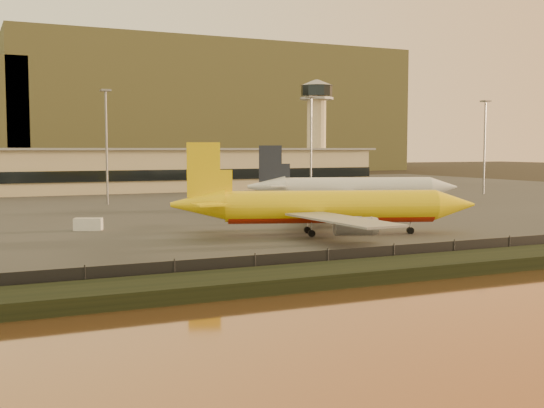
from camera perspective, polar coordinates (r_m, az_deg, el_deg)
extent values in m
plane|color=black|center=(83.57, 3.93, -4.03)|extent=(900.00, 900.00, 0.00)
cube|color=black|center=(69.19, 10.68, -5.33)|extent=(320.00, 7.00, 1.40)
cube|color=#2D2D2D|center=(172.63, -11.27, 0.41)|extent=(320.00, 220.00, 0.20)
cube|color=black|center=(72.34, 8.86, -4.39)|extent=(300.00, 0.05, 2.20)
cube|color=tan|center=(201.60, -13.26, 2.71)|extent=(160.00, 22.00, 12.00)
cube|color=black|center=(190.67, -12.60, 2.31)|extent=(160.00, 0.60, 3.00)
cube|color=gray|center=(201.49, -13.30, 4.50)|extent=(164.00, 24.00, 0.60)
cylinder|color=tan|center=(231.15, 3.73, 5.28)|extent=(6.40, 6.40, 30.00)
cylinder|color=black|center=(231.95, 3.76, 9.43)|extent=(10.40, 10.40, 3.50)
cone|color=gray|center=(232.19, 3.76, 10.10)|extent=(11.20, 11.20, 2.00)
cylinder|color=gray|center=(231.75, 3.75, 8.80)|extent=(11.20, 11.20, 0.80)
cylinder|color=slate|center=(155.41, -13.67, 4.56)|extent=(0.50, 0.50, 25.00)
cube|color=slate|center=(155.94, -13.76, 9.23)|extent=(2.20, 2.20, 0.40)
cylinder|color=slate|center=(170.26, 3.28, 4.68)|extent=(0.50, 0.50, 25.00)
cube|color=slate|center=(170.74, 3.30, 8.94)|extent=(2.20, 2.20, 0.40)
cylinder|color=slate|center=(194.06, 17.35, 4.47)|extent=(0.50, 0.50, 25.00)
cube|color=slate|center=(194.48, 17.44, 8.21)|extent=(2.20, 2.20, 0.40)
cube|color=brown|center=(433.00, -7.17, 7.58)|extent=(220.00, 160.00, 70.00)
cylinder|color=yellow|center=(98.38, 5.00, -0.14)|extent=(30.43, 14.14, 4.43)
cylinder|color=#AE1E09|center=(98.45, 5.00, -0.59)|extent=(29.31, 12.94, 3.45)
cone|color=yellow|center=(103.32, 15.03, -0.06)|extent=(7.08, 6.12, 4.43)
cone|color=yellow|center=(96.69, -6.23, -0.04)|extent=(8.69, 6.68, 4.43)
cube|color=yellow|center=(96.41, -5.75, 2.85)|extent=(4.55, 1.85, 7.75)
cube|color=yellow|center=(101.07, -5.24, 0.36)|extent=(5.93, 5.92, 0.27)
cube|color=yellow|center=(92.24, -5.21, -0.05)|extent=(4.33, 4.28, 0.27)
cube|color=gray|center=(109.88, 3.43, -0.04)|extent=(17.06, 18.38, 0.27)
cylinder|color=gray|center=(107.53, 4.79, -0.80)|extent=(5.62, 3.96, 2.44)
cube|color=gray|center=(86.77, 5.87, -1.31)|extent=(6.98, 19.45, 0.27)
cylinder|color=gray|center=(90.13, 6.83, -1.87)|extent=(5.62, 3.96, 2.44)
cylinder|color=black|center=(101.56, 11.50, -2.18)|extent=(1.17, 1.05, 0.97)
cylinder|color=slate|center=(101.50, 11.50, -1.89)|extent=(0.17, 0.17, 1.99)
cylinder|color=black|center=(96.27, 3.33, -2.46)|extent=(1.17, 1.05, 0.97)
cylinder|color=slate|center=(96.21, 3.33, -2.16)|extent=(0.17, 0.17, 1.99)
cylinder|color=black|center=(100.18, 2.98, -2.18)|extent=(1.17, 1.05, 0.97)
cylinder|color=slate|center=(100.12, 2.98, -1.90)|extent=(0.17, 0.17, 1.99)
cylinder|color=silver|center=(146.17, 7.20, 1.38)|extent=(31.15, 14.17, 4.36)
cylinder|color=gray|center=(146.22, 7.19, 1.08)|extent=(30.02, 12.98, 3.40)
cone|color=silver|center=(151.52, 14.12, 1.39)|extent=(7.18, 6.08, 4.36)
cone|color=silver|center=(142.99, -0.49, 1.47)|extent=(8.83, 6.64, 4.36)
cube|color=#1B2031|center=(142.89, -0.14, 3.39)|extent=(4.66, 1.86, 7.63)
cube|color=silver|center=(147.48, 0.03, 1.70)|extent=(5.97, 5.93, 0.26)
cube|color=silver|center=(138.82, 0.40, 1.51)|extent=(4.41, 4.19, 0.26)
cube|color=gray|center=(157.72, 5.90, 1.35)|extent=(17.42, 18.87, 0.26)
cylinder|color=gray|center=(155.39, 6.90, 0.85)|extent=(5.73, 3.95, 2.40)
cube|color=gray|center=(134.37, 7.99, 0.76)|extent=(7.25, 19.95, 0.26)
cylinder|color=gray|center=(137.84, 8.57, 0.35)|extent=(5.73, 3.95, 2.40)
cylinder|color=black|center=(149.59, 11.66, -0.02)|extent=(1.15, 1.03, 0.96)
cylinder|color=slate|center=(149.55, 11.66, 0.18)|extent=(0.23, 0.23, 1.96)
cylinder|color=black|center=(143.81, 6.09, -0.13)|extent=(1.15, 1.03, 0.96)
cylinder|color=slate|center=(143.76, 6.09, 0.07)|extent=(0.23, 0.23, 1.96)
cylinder|color=black|center=(147.63, 5.77, 0.00)|extent=(1.15, 1.03, 0.96)
cylinder|color=slate|center=(147.60, 5.77, 0.19)|extent=(0.23, 0.23, 1.96)
cube|color=yellow|center=(114.94, 2.16, -1.11)|extent=(4.22, 2.70, 1.76)
cube|color=silver|center=(107.32, -15.12, -1.64)|extent=(4.55, 3.29, 1.87)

